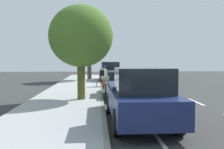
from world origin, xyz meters
TOP-DOWN VIEW (x-y plane):
  - ground at (0.00, 0.00)m, footprint 69.69×69.69m
  - sidewalk at (4.18, 0.00)m, footprint 3.64×43.56m
  - curb_edge at (2.28, 0.00)m, footprint 0.16×43.56m
  - lane_stripe_centre at (-2.63, 0.32)m, footprint 0.14×44.20m
  - lane_stripe_bike_edge at (0.81, 0.00)m, footprint 0.12×43.56m
  - parked_suv_grey_nearest at (1.29, -12.48)m, footprint 2.03×4.73m
  - parked_sedan_green_second at (1.09, -1.72)m, footprint 1.84×4.40m
  - parked_pickup_dark_blue_mid at (1.07, 4.75)m, footprint 2.10×5.34m
  - bicycle_at_curb at (1.81, -6.02)m, footprint 1.62×0.70m
  - cyclist_with_backpack at (2.03, -6.45)m, footprint 0.53×0.55m
  - street_tree_near_cyclist at (3.34, -13.66)m, footprint 3.80×3.80m
  - street_tree_mid_block at (3.34, 0.10)m, footprint 3.29×3.29m

SIDE VIEW (x-z plane):
  - ground at x=0.00m, z-range 0.00..0.00m
  - lane_stripe_bike_edge at x=0.81m, z-range 0.00..0.01m
  - lane_stripe_centre at x=-2.63m, z-range 0.00..0.01m
  - sidewalk at x=4.18m, z-range 0.00..0.16m
  - curb_edge at x=2.28m, z-range 0.00..0.16m
  - bicycle_at_curb at x=1.81m, z-range 0.00..0.73m
  - parked_sedan_green_second at x=1.09m, z-range -0.01..1.51m
  - parked_pickup_dark_blue_mid at x=1.07m, z-range -0.07..1.88m
  - parked_suv_grey_nearest at x=1.29m, z-range 0.03..2.02m
  - cyclist_with_backpack at x=2.03m, z-range 0.20..1.98m
  - street_tree_mid_block at x=3.34m, z-range 0.97..5.82m
  - street_tree_near_cyclist at x=3.34m, z-range 1.56..7.68m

